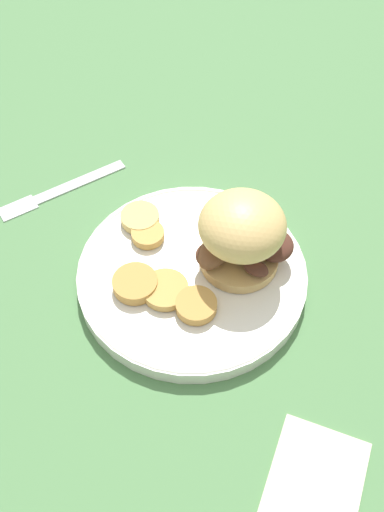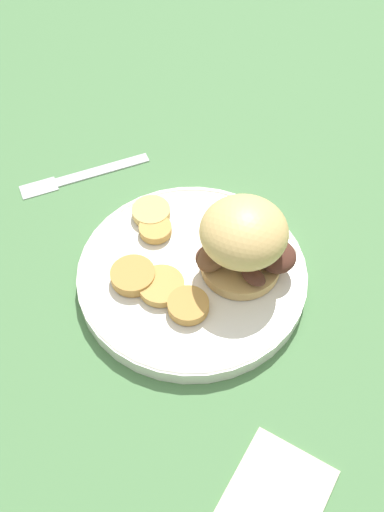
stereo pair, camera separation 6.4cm
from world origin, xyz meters
The scene contains 10 objects.
ground_plane centered at (0.00, 0.00, 0.00)m, with size 4.00×4.00×0.00m, color #4C7A47.
dinner_plate centered at (0.00, 0.00, 0.01)m, with size 0.25×0.25×0.02m.
sandwich centered at (-0.04, -0.03, 0.07)m, with size 0.11×0.10×0.09m.
potato_round_0 centered at (0.07, -0.02, 0.03)m, with size 0.04×0.04×0.01m, color tan.
potato_round_1 centered at (0.09, -0.03, 0.03)m, with size 0.04×0.04×0.01m, color #DBB766.
potato_round_2 centered at (0.01, 0.04, 0.03)m, with size 0.05×0.05×0.01m, color tan.
potato_round_3 centered at (0.04, 0.05, 0.03)m, with size 0.05×0.05×0.01m, color #BC8942.
potato_round_4 centered at (-0.03, 0.04, 0.03)m, with size 0.04×0.04×0.01m, color #BC8942.
fork centered at (0.21, -0.04, 0.00)m, with size 0.10×0.16×0.00m.
napkin centered at (-0.20, 0.15, 0.00)m, with size 0.13×0.08×0.01m, color beige.
Camera 1 is at (-0.18, 0.34, 0.55)m, focal length 42.00 mm.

